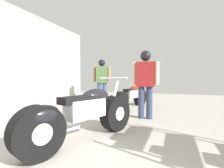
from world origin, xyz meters
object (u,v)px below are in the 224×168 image
at_px(motorcycle_black_naked, 131,97).
at_px(mechanic_in_blue, 102,77).
at_px(mechanic_with_helmet, 145,78).
at_px(motorcycle_maroon_cruiser, 83,115).

xyz_separation_m(motorcycle_black_naked, mechanic_in_blue, (-1.24, 0.40, 0.66)).
height_order(motorcycle_black_naked, mechanic_with_helmet, mechanic_with_helmet).
xyz_separation_m(motorcycle_black_naked, mechanic_with_helmet, (0.71, -1.35, 0.62)).
distance_m(motorcycle_maroon_cruiser, motorcycle_black_naked, 3.19).
distance_m(motorcycle_black_naked, mechanic_in_blue, 1.46).
bearing_deg(motorcycle_maroon_cruiser, mechanic_with_helmet, 71.85).
relative_size(motorcycle_black_naked, mechanic_in_blue, 1.10).
relative_size(mechanic_in_blue, mechanic_with_helmet, 1.05).
distance_m(motorcycle_maroon_cruiser, mechanic_in_blue, 3.88).
height_order(mechanic_in_blue, mechanic_with_helmet, mechanic_in_blue).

